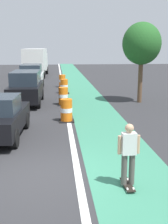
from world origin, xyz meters
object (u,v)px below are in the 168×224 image
at_px(traffic_barrel_mid, 63,96).
at_px(traffic_barrel_far, 62,81).
at_px(skateboarder_on_lane, 129,154).
at_px(traffic_barrel_front, 66,111).
at_px(traffic_barrel_back, 64,87).
at_px(parked_suv_second, 26,87).
at_px(street_tree_sidewalk, 142,44).
at_px(delivery_truck_down_block, 36,61).
at_px(parked_suv_third, 31,76).

height_order(traffic_barrel_mid, traffic_barrel_far, same).
bearing_deg(skateboarder_on_lane, traffic_barrel_far, 93.82).
xyz_separation_m(traffic_barrel_front, traffic_barrel_mid, (-0.05, 4.03, 0.00)).
bearing_deg(traffic_barrel_far, traffic_barrel_back, -88.85).
bearing_deg(traffic_barrel_mid, traffic_barrel_back, 87.61).
height_order(skateboarder_on_lane, traffic_barrel_far, skateboarder_on_lane).
bearing_deg(traffic_barrel_far, traffic_barrel_mid, -90.84).
height_order(parked_suv_second, traffic_barrel_front, parked_suv_second).
distance_m(skateboarder_on_lane, street_tree_sidewalk, 12.21).
xyz_separation_m(traffic_barrel_back, street_tree_sidewalk, (4.73, -3.98, 3.14)).
bearing_deg(delivery_truck_down_block, skateboarder_on_lane, -81.81).
bearing_deg(traffic_barrel_far, traffic_barrel_front, -90.32).
xyz_separation_m(traffic_barrel_back, traffic_barrel_far, (-0.07, 3.46, 0.00)).
bearing_deg(traffic_barrel_back, traffic_barrel_front, -90.93).
distance_m(traffic_barrel_mid, delivery_truck_down_block, 17.85).
distance_m(traffic_barrel_front, traffic_barrel_far, 11.92).
height_order(skateboarder_on_lane, delivery_truck_down_block, delivery_truck_down_block).
xyz_separation_m(traffic_barrel_mid, traffic_barrel_back, (0.18, 4.42, 0.00)).
relative_size(skateboarder_on_lane, parked_suv_second, 0.36).
relative_size(delivery_truck_down_block, street_tree_sidewalk, 1.54).
bearing_deg(traffic_barrel_mid, skateboarder_on_lane, -82.85).
xyz_separation_m(skateboarder_on_lane, traffic_barrel_mid, (-1.37, 10.92, -0.38)).
distance_m(parked_suv_second, delivery_truck_down_block, 17.00).
bearing_deg(traffic_barrel_mid, street_tree_sidewalk, 5.08).
bearing_deg(street_tree_sidewalk, traffic_barrel_far, 122.80).
relative_size(traffic_barrel_far, delivery_truck_down_block, 0.14).
xyz_separation_m(parked_suv_second, traffic_barrel_front, (2.33, -4.64, -0.50)).
relative_size(parked_suv_second, traffic_barrel_mid, 4.25).
xyz_separation_m(traffic_barrel_front, delivery_truck_down_block, (-2.78, 21.62, 1.31)).
height_order(traffic_barrel_front, traffic_barrel_back, same).
height_order(traffic_barrel_back, street_tree_sidewalk, street_tree_sidewalk).
xyz_separation_m(traffic_barrel_front, street_tree_sidewalk, (4.86, 4.47, 3.14)).
distance_m(traffic_barrel_back, traffic_barrel_far, 3.46).
bearing_deg(traffic_barrel_mid, traffic_barrel_far, 89.16).
distance_m(skateboarder_on_lane, parked_suv_second, 12.09).
distance_m(parked_suv_second, parked_suv_third, 6.68).
relative_size(skateboarder_on_lane, traffic_barrel_far, 1.55).
relative_size(parked_suv_second, traffic_barrel_front, 4.25).
height_order(traffic_barrel_front, traffic_barrel_far, same).
distance_m(traffic_barrel_front, traffic_barrel_mid, 4.03).
relative_size(skateboarder_on_lane, street_tree_sidewalk, 0.34).
bearing_deg(traffic_barrel_front, delivery_truck_down_block, 97.33).
xyz_separation_m(skateboarder_on_lane, parked_suv_second, (-3.65, 11.52, 0.12)).
bearing_deg(parked_suv_second, traffic_barrel_front, -63.38).
height_order(parked_suv_third, delivery_truck_down_block, delivery_truck_down_block).
distance_m(traffic_barrel_back, street_tree_sidewalk, 6.93).
relative_size(parked_suv_second, street_tree_sidewalk, 0.93).
bearing_deg(traffic_barrel_far, skateboarder_on_lane, -86.18).
height_order(traffic_barrel_mid, traffic_barrel_back, same).
relative_size(parked_suv_second, traffic_barrel_back, 4.25).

